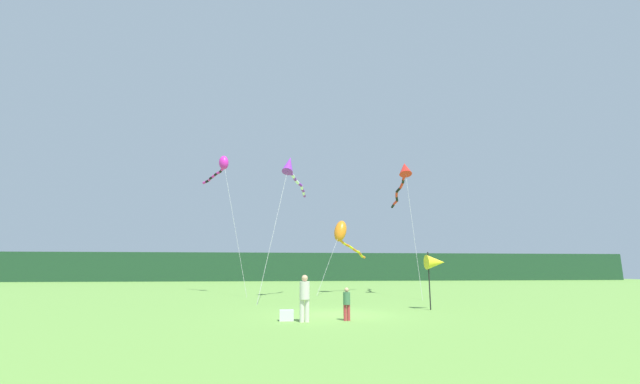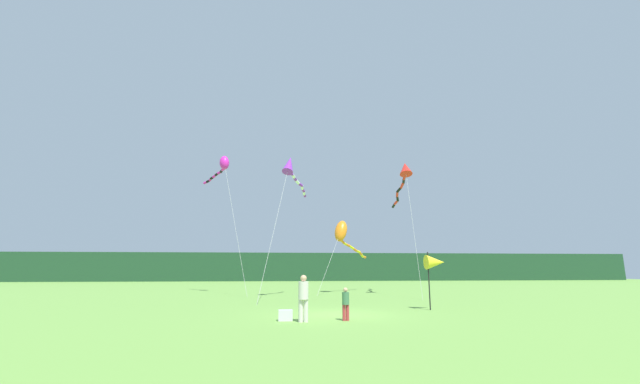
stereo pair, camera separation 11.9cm
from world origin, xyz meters
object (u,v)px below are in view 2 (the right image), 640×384
object	(u,v)px
person_adult	(303,296)
cooler_box	(285,315)
banner_flag_pole	(435,263)
kite_red	(404,175)
kite_magenta	(223,165)
kite_purple	(291,169)
kite_orange	(343,233)
person_child	(346,302)

from	to	relation	value
person_adult	cooler_box	bearing A→B (deg)	144.70
banner_flag_pole	kite_red	xyz separation A→B (m)	(1.88, 9.86, 6.69)
cooler_box	kite_magenta	world-z (taller)	kite_magenta
kite_magenta	kite_purple	world-z (taller)	kite_magenta
kite_magenta	kite_orange	xyz separation A→B (m)	(9.67, -0.02, -5.38)
kite_purple	banner_flag_pole	bearing A→B (deg)	-49.19
person_adult	kite_magenta	xyz separation A→B (m)	(-5.55, 16.61, 9.09)
person_child	kite_purple	size ratio (longest dim) A/B	0.13
kite_magenta	kite_red	world-z (taller)	kite_magenta
kite_magenta	kite_purple	xyz separation A→B (m)	(5.34, -5.22, -1.46)
banner_flag_pole	kite_orange	xyz separation A→B (m)	(-2.36, 12.95, 2.47)
person_adult	kite_purple	distance (m)	13.72
person_adult	kite_magenta	bearing A→B (deg)	108.48
cooler_box	banner_flag_pole	bearing A→B (deg)	24.15
person_adult	kite_purple	bearing A→B (deg)	91.06
kite_magenta	person_child	bearing A→B (deg)	-66.40
person_adult	person_child	world-z (taller)	person_adult
person_adult	kite_orange	distance (m)	17.49
kite_purple	kite_red	size ratio (longest dim) A/B	0.97
kite_red	banner_flag_pole	bearing A→B (deg)	-100.79
person_adult	banner_flag_pole	bearing A→B (deg)	29.29
person_adult	banner_flag_pole	size ratio (longest dim) A/B	0.62
person_adult	person_child	distance (m)	1.64
banner_flag_pole	person_adult	bearing A→B (deg)	-150.71
person_adult	kite_red	distance (m)	17.75
banner_flag_pole	kite_purple	size ratio (longest dim) A/B	0.28
cooler_box	kite_purple	size ratio (longest dim) A/B	0.05
person_adult	kite_orange	xyz separation A→B (m)	(4.12, 16.59, 3.71)
person_adult	kite_magenta	size ratio (longest dim) A/B	0.15
kite_orange	person_adult	bearing A→B (deg)	-103.95
kite_purple	kite_magenta	bearing A→B (deg)	135.66
person_adult	kite_red	xyz separation A→B (m)	(8.36, 13.50, 7.93)
person_child	banner_flag_pole	size ratio (longest dim) A/B	0.45
cooler_box	banner_flag_pole	size ratio (longest dim) A/B	0.19
kite_magenta	kite_purple	bearing A→B (deg)	-44.34
kite_magenta	kite_red	xyz separation A→B (m)	(13.92, -3.11, -1.16)
person_child	kite_magenta	bearing A→B (deg)	113.60
kite_red	kite_orange	world-z (taller)	kite_red
kite_magenta	kite_red	bearing A→B (deg)	-12.61
person_child	kite_purple	world-z (taller)	kite_purple
kite_orange	person_child	bearing A→B (deg)	-98.79
person_child	cooler_box	size ratio (longest dim) A/B	2.30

